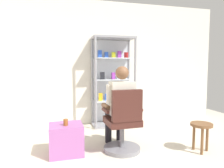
{
  "coord_description": "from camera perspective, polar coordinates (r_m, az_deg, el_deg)",
  "views": [
    {
      "loc": [
        -0.83,
        -1.67,
        1.3
      ],
      "look_at": [
        0.07,
        1.62,
        1.0
      ],
      "focal_mm": 34.04,
      "sensor_mm": 36.0,
      "label": 1
    }
  ],
  "objects": [
    {
      "name": "wooden_stool",
      "position": [
        3.52,
        22.86,
        -11.1
      ],
      "size": [
        0.32,
        0.32,
        0.44
      ],
      "color": "brown",
      "rests_on": "ground"
    },
    {
      "name": "office_chair",
      "position": [
        3.23,
        3.03,
        -11.3
      ],
      "size": [
        0.57,
        0.56,
        0.96
      ],
      "color": "slate",
      "rests_on": "ground"
    },
    {
      "name": "storage_crate",
      "position": [
        3.28,
        -12.21,
        -14.31
      ],
      "size": [
        0.48,
        0.43,
        0.44
      ],
      "primitive_type": "cube",
      "color": "#9E599E",
      "rests_on": "ground"
    },
    {
      "name": "back_wall",
      "position": [
        4.74,
        -5.32,
        5.61
      ],
      "size": [
        6.0,
        0.1,
        2.7
      ],
      "primitive_type": "cube",
      "color": "silver",
      "rests_on": "ground"
    },
    {
      "name": "tea_glass",
      "position": [
        3.15,
        -12.34,
        -10.01
      ],
      "size": [
        0.06,
        0.06,
        0.09
      ],
      "primitive_type": "cylinder",
      "color": "brown",
      "rests_on": "storage_crate"
    },
    {
      "name": "seated_shopkeeper",
      "position": [
        3.3,
        2.08,
        -5.23
      ],
      "size": [
        0.49,
        0.57,
        1.29
      ],
      "color": "black",
      "rests_on": "ground"
    },
    {
      "name": "display_cabinet_main",
      "position": [
        4.61,
        0.13,
        0.86
      ],
      "size": [
        0.9,
        0.45,
        1.9
      ],
      "color": "gray",
      "rests_on": "ground"
    }
  ]
}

